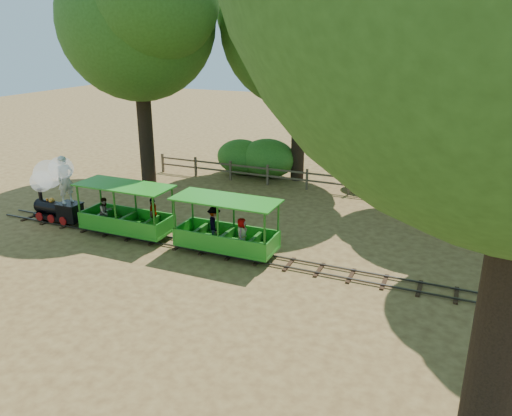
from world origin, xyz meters
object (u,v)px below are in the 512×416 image
at_px(fence, 328,180).
at_px(locomotive, 54,184).
at_px(carriage_front, 127,216).
at_px(carriage_rear, 225,232).

bearing_deg(fence, locomotive, -137.43).
xyz_separation_m(carriage_front, fence, (5.22, 8.01, -0.18)).
xyz_separation_m(locomotive, carriage_front, (3.40, -0.08, -0.79)).
distance_m(carriage_front, carriage_rear, 3.96).
distance_m(locomotive, carriage_rear, 7.40).
bearing_deg(carriage_front, fence, 56.88).
bearing_deg(carriage_rear, carriage_front, -179.84).
bearing_deg(locomotive, carriage_front, -1.37).
bearing_deg(carriage_rear, fence, 81.03).
xyz_separation_m(locomotive, fence, (8.63, 7.92, -0.97)).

